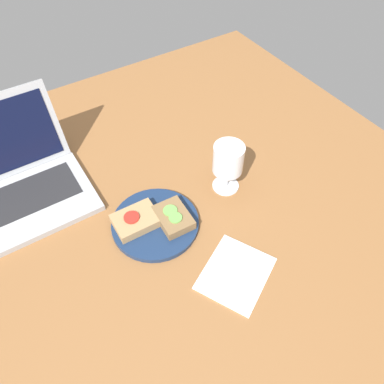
{
  "coord_description": "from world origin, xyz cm",
  "views": [
    {
      "loc": [
        -26.71,
        -48.06,
        77.77
      ],
      "look_at": [
        4.99,
        1.96,
        8.0
      ],
      "focal_mm": 35.0,
      "sensor_mm": 36.0,
      "label": 1
    }
  ],
  "objects_px": {
    "sandwich_with_cucumber": "(173,217)",
    "napkin": "(236,273)",
    "plate": "(155,223)",
    "wine_glass": "(228,161)",
    "sandwich_with_tomato": "(136,220)",
    "laptop": "(19,182)"
  },
  "relations": [
    {
      "from": "sandwich_with_cucumber",
      "to": "laptop",
      "type": "relative_size",
      "value": 0.32
    },
    {
      "from": "plate",
      "to": "sandwich_with_tomato",
      "type": "relative_size",
      "value": 1.97
    },
    {
      "from": "sandwich_with_tomato",
      "to": "sandwich_with_cucumber",
      "type": "relative_size",
      "value": 1.07
    },
    {
      "from": "plate",
      "to": "sandwich_with_tomato",
      "type": "height_order",
      "value": "sandwich_with_tomato"
    },
    {
      "from": "plate",
      "to": "napkin",
      "type": "distance_m",
      "value": 0.23
    },
    {
      "from": "wine_glass",
      "to": "napkin",
      "type": "distance_m",
      "value": 0.27
    },
    {
      "from": "sandwich_with_tomato",
      "to": "plate",
      "type": "bearing_deg",
      "value": -26.95
    },
    {
      "from": "napkin",
      "to": "plate",
      "type": "bearing_deg",
      "value": 112.21
    },
    {
      "from": "plate",
      "to": "napkin",
      "type": "relative_size",
      "value": 1.35
    },
    {
      "from": "laptop",
      "to": "napkin",
      "type": "distance_m",
      "value": 0.58
    },
    {
      "from": "sandwich_with_cucumber",
      "to": "napkin",
      "type": "distance_m",
      "value": 0.2
    },
    {
      "from": "plate",
      "to": "wine_glass",
      "type": "height_order",
      "value": "wine_glass"
    },
    {
      "from": "sandwich_with_cucumber",
      "to": "wine_glass",
      "type": "relative_size",
      "value": 0.72
    },
    {
      "from": "laptop",
      "to": "napkin",
      "type": "bearing_deg",
      "value": -55.97
    },
    {
      "from": "wine_glass",
      "to": "sandwich_with_tomato",
      "type": "bearing_deg",
      "value": 177.96
    },
    {
      "from": "plate",
      "to": "sandwich_with_cucumber",
      "type": "bearing_deg",
      "value": -27.02
    },
    {
      "from": "napkin",
      "to": "sandwich_with_cucumber",
      "type": "bearing_deg",
      "value": 103.7
    },
    {
      "from": "plate",
      "to": "laptop",
      "type": "height_order",
      "value": "laptop"
    },
    {
      "from": "sandwich_with_cucumber",
      "to": "sandwich_with_tomato",
      "type": "bearing_deg",
      "value": 153.02
    },
    {
      "from": "plate",
      "to": "sandwich_with_cucumber",
      "type": "relative_size",
      "value": 2.11
    },
    {
      "from": "sandwich_with_cucumber",
      "to": "wine_glass",
      "type": "height_order",
      "value": "wine_glass"
    },
    {
      "from": "plate",
      "to": "sandwich_with_cucumber",
      "type": "height_order",
      "value": "sandwich_with_cucumber"
    }
  ]
}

